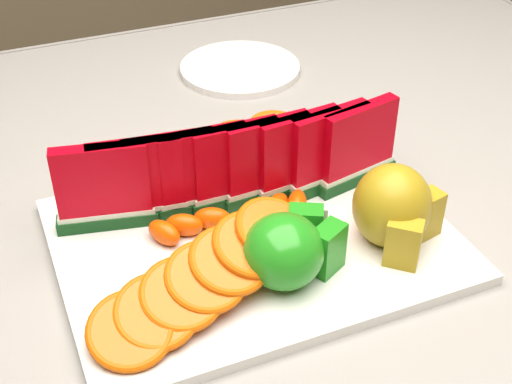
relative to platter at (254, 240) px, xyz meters
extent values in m
cube|color=#4E291B|center=(-0.07, 0.08, -0.03)|extent=(1.40, 0.90, 0.03)
cube|color=#4E291B|center=(0.57, 0.47, -0.40)|extent=(0.06, 0.06, 0.72)
cube|color=slate|center=(-0.07, 0.08, -0.01)|extent=(1.52, 1.02, 0.01)
cube|color=slate|center=(-0.07, 0.59, -0.10)|extent=(1.52, 0.01, 0.20)
cube|color=silver|center=(0.00, 0.00, 0.00)|extent=(0.40, 0.30, 0.01)
ellipsoid|color=#22861E|center=(0.00, -0.07, 0.04)|extent=(0.08, 0.08, 0.07)
cube|color=#22861E|center=(0.05, -0.07, 0.03)|extent=(0.04, 0.03, 0.05)
cube|color=beige|center=(0.05, -0.07, 0.03)|extent=(0.03, 0.02, 0.05)
cube|color=#22861E|center=(0.04, -0.04, 0.03)|extent=(0.04, 0.03, 0.05)
cube|color=beige|center=(0.04, -0.04, 0.03)|extent=(0.03, 0.02, 0.05)
ellipsoid|color=#B89A09|center=(0.13, -0.06, 0.05)|extent=(0.10, 0.10, 0.09)
cube|color=#B89A09|center=(0.12, -0.10, 0.03)|extent=(0.04, 0.04, 0.05)
cube|color=#B89A09|center=(0.16, -0.07, 0.03)|extent=(0.04, 0.03, 0.05)
cylinder|color=silver|center=(0.14, 0.38, 0.00)|extent=(0.21, 0.21, 0.01)
cube|color=#0F3912|center=(-0.14, 0.08, 0.01)|extent=(0.11, 0.04, 0.01)
cube|color=silver|center=(-0.14, 0.08, 0.02)|extent=(0.10, 0.04, 0.01)
cube|color=red|center=(-0.14, 0.08, 0.07)|extent=(0.10, 0.04, 0.08)
cube|color=#0F3912|center=(-0.10, 0.07, 0.01)|extent=(0.11, 0.04, 0.01)
cube|color=silver|center=(-0.10, 0.07, 0.02)|extent=(0.10, 0.03, 0.01)
cube|color=red|center=(-0.10, 0.07, 0.07)|extent=(0.10, 0.03, 0.08)
cube|color=#0F3912|center=(-0.07, 0.07, 0.01)|extent=(0.11, 0.03, 0.01)
cube|color=silver|center=(-0.07, 0.07, 0.02)|extent=(0.10, 0.03, 0.01)
cube|color=red|center=(-0.07, 0.07, 0.07)|extent=(0.10, 0.03, 0.08)
cube|color=#0F3912|center=(-0.03, 0.06, 0.01)|extent=(0.11, 0.03, 0.01)
cube|color=silver|center=(-0.03, 0.06, 0.02)|extent=(0.10, 0.02, 0.01)
cube|color=red|center=(-0.03, 0.06, 0.07)|extent=(0.10, 0.02, 0.08)
cube|color=#0F3912|center=(0.00, 0.06, 0.01)|extent=(0.10, 0.02, 0.01)
cube|color=silver|center=(0.00, 0.06, 0.02)|extent=(0.10, 0.02, 0.01)
cube|color=red|center=(0.00, 0.06, 0.07)|extent=(0.10, 0.02, 0.08)
cube|color=#0F3912|center=(0.04, 0.06, 0.01)|extent=(0.11, 0.03, 0.01)
cube|color=silver|center=(0.04, 0.06, 0.02)|extent=(0.10, 0.02, 0.01)
cube|color=red|center=(0.04, 0.06, 0.07)|extent=(0.10, 0.02, 0.08)
cube|color=#0F3912|center=(0.07, 0.05, 0.01)|extent=(0.11, 0.03, 0.01)
cube|color=silver|center=(0.07, 0.05, 0.02)|extent=(0.10, 0.03, 0.01)
cube|color=red|center=(0.07, 0.05, 0.07)|extent=(0.10, 0.03, 0.08)
cube|color=#0F3912|center=(0.11, 0.05, 0.01)|extent=(0.11, 0.04, 0.01)
cube|color=silver|center=(0.11, 0.05, 0.02)|extent=(0.10, 0.03, 0.01)
cube|color=red|center=(0.11, 0.05, 0.07)|extent=(0.10, 0.03, 0.08)
cube|color=#0F3912|center=(0.14, 0.05, 0.01)|extent=(0.11, 0.04, 0.01)
cube|color=silver|center=(0.14, 0.05, 0.02)|extent=(0.10, 0.04, 0.01)
cube|color=red|center=(0.14, 0.05, 0.07)|extent=(0.10, 0.04, 0.08)
cylinder|color=#E15900|center=(-0.15, -0.09, 0.02)|extent=(0.08, 0.08, 0.03)
torus|color=#D23E00|center=(-0.15, -0.09, 0.02)|extent=(0.09, 0.09, 0.03)
cylinder|color=#E15900|center=(-0.13, -0.09, 0.03)|extent=(0.07, 0.07, 0.03)
torus|color=#D23E00|center=(-0.13, -0.09, 0.03)|extent=(0.08, 0.08, 0.03)
cylinder|color=#E15900|center=(-0.10, -0.08, 0.03)|extent=(0.07, 0.07, 0.03)
torus|color=#D23E00|center=(-0.10, -0.08, 0.03)|extent=(0.08, 0.08, 0.03)
cylinder|color=#E15900|center=(-0.08, -0.07, 0.04)|extent=(0.08, 0.08, 0.03)
torus|color=#D23E00|center=(-0.08, -0.07, 0.04)|extent=(0.09, 0.09, 0.03)
cylinder|color=#E15900|center=(-0.05, -0.06, 0.04)|extent=(0.08, 0.08, 0.03)
torus|color=#D23E00|center=(-0.05, -0.06, 0.04)|extent=(0.10, 0.09, 0.03)
cylinder|color=#E15900|center=(-0.02, -0.05, 0.04)|extent=(0.09, 0.09, 0.03)
torus|color=#D23E00|center=(-0.02, -0.05, 0.04)|extent=(0.10, 0.10, 0.03)
cylinder|color=#E15900|center=(0.00, -0.05, 0.05)|extent=(0.09, 0.09, 0.03)
torus|color=#D23E00|center=(0.00, -0.05, 0.05)|extent=(0.11, 0.10, 0.03)
cylinder|color=#E15900|center=(-0.10, 0.13, 0.02)|extent=(0.08, 0.08, 0.03)
torus|color=#D23E00|center=(-0.10, 0.13, 0.02)|extent=(0.09, 0.09, 0.03)
cylinder|color=#E15900|center=(-0.06, 0.13, 0.02)|extent=(0.08, 0.08, 0.03)
torus|color=#D23E00|center=(-0.06, 0.13, 0.02)|extent=(0.09, 0.09, 0.03)
cylinder|color=#E15900|center=(-0.01, 0.13, 0.03)|extent=(0.09, 0.09, 0.03)
torus|color=#D23E00|center=(-0.01, 0.13, 0.03)|extent=(0.10, 0.10, 0.03)
cylinder|color=#E15900|center=(0.04, 0.13, 0.03)|extent=(0.09, 0.09, 0.03)
torus|color=#D23E00|center=(0.04, 0.13, 0.03)|extent=(0.11, 0.10, 0.03)
cylinder|color=#E15900|center=(0.09, 0.13, 0.03)|extent=(0.10, 0.10, 0.03)
torus|color=#D23E00|center=(0.09, 0.13, 0.03)|extent=(0.11, 0.11, 0.03)
ellipsoid|color=#D26004|center=(-0.09, 0.03, 0.02)|extent=(0.04, 0.04, 0.03)
ellipsoid|color=#D26004|center=(-0.07, 0.03, 0.02)|extent=(0.04, 0.04, 0.03)
ellipsoid|color=#D26004|center=(-0.04, 0.03, 0.02)|extent=(0.04, 0.04, 0.03)
ellipsoid|color=#D26004|center=(-0.01, 0.01, 0.02)|extent=(0.04, 0.04, 0.03)
ellipsoid|color=#D26004|center=(0.01, 0.01, 0.02)|extent=(0.04, 0.02, 0.03)
ellipsoid|color=#D26004|center=(0.03, 0.02, 0.02)|extent=(0.04, 0.04, 0.03)
ellipsoid|color=#D26004|center=(0.06, 0.02, 0.02)|extent=(0.04, 0.04, 0.03)
camera|label=1|loc=(-0.22, -0.53, 0.48)|focal=50.00mm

